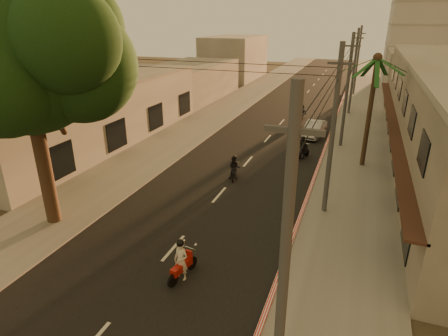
{
  "coord_description": "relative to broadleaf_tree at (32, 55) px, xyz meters",
  "views": [
    {
      "loc": [
        7.35,
        -11.06,
        10.06
      ],
      "look_at": [
        0.44,
        7.64,
        1.97
      ],
      "focal_mm": 30.0,
      "sensor_mm": 36.0,
      "label": 1
    }
  ],
  "objects": [
    {
      "name": "scooter_far_a",
      "position": [
        8.09,
        22.82,
        -7.58
      ],
      "size": [
        1.16,
        1.98,
        1.98
      ],
      "rotation": [
        0.0,
        0.0,
        -0.22
      ],
      "color": "black",
      "rests_on": "ground"
    },
    {
      "name": "road",
      "position": [
        6.61,
        17.86,
        -8.47
      ],
      "size": [
        10.0,
        140.0,
        0.02
      ],
      "primitive_type": "cube",
      "color": "black",
      "rests_on": "ground"
    },
    {
      "name": "left_building",
      "position": [
        -7.37,
        11.86,
        -5.88
      ],
      "size": [
        8.2,
        24.2,
        5.2
      ],
      "color": "#A7A397",
      "rests_on": "ground"
    },
    {
      "name": "filler_left_far",
      "position": [
        -7.39,
        49.86,
        -4.98
      ],
      "size": [
        8.0,
        14.0,
        7.0
      ],
      "primitive_type": "cube",
      "color": "#A7A397",
      "rests_on": "ground"
    },
    {
      "name": "curb_stripe",
      "position": [
        11.71,
        12.86,
        -8.38
      ],
      "size": [
        0.2,
        60.0,
        0.2
      ],
      "primitive_type": "cube",
      "color": "red",
      "rests_on": "ground"
    },
    {
      "name": "sidewalk_right",
      "position": [
        14.11,
        17.86,
        -8.42
      ],
      "size": [
        5.0,
        140.0,
        0.12
      ],
      "primitive_type": "cube",
      "color": "slate",
      "rests_on": "ground"
    },
    {
      "name": "parked_car",
      "position": [
        10.33,
        20.02,
        -7.79
      ],
      "size": [
        2.37,
        4.48,
        1.37
      ],
      "primitive_type": "imported",
      "rotation": [
        0.0,
        0.0,
        -0.11
      ],
      "color": "#9EA0A6",
      "rests_on": "ground"
    },
    {
      "name": "palm_tree",
      "position": [
        14.61,
        13.86,
        -1.33
      ],
      "size": [
        5.0,
        5.0,
        8.2
      ],
      "color": "black",
      "rests_on": "ground"
    },
    {
      "name": "ground",
      "position": [
        6.61,
        -2.14,
        -8.48
      ],
      "size": [
        160.0,
        160.0,
        0.0
      ],
      "primitive_type": "plane",
      "color": "#383023",
      "rests_on": "ground"
    },
    {
      "name": "filler_right",
      "position": [
        20.61,
        42.86,
        -5.48
      ],
      "size": [
        8.0,
        14.0,
        6.0
      ],
      "primitive_type": "cube",
      "color": "#A7A397",
      "rests_on": "ground"
    },
    {
      "name": "scooter_red",
      "position": [
        7.95,
        -1.94,
        -7.65
      ],
      "size": [
        0.87,
        1.89,
        1.88
      ],
      "rotation": [
        0.0,
        0.0,
        -0.19
      ],
      "color": "black",
      "rests_on": "ground"
    },
    {
      "name": "sidewalk_left",
      "position": [
        -0.89,
        17.86,
        -8.42
      ],
      "size": [
        5.0,
        140.0,
        0.12
      ],
      "primitive_type": "cube",
      "color": "slate",
      "rests_on": "ground"
    },
    {
      "name": "scooter_far_b",
      "position": [
        8.32,
        25.74,
        -7.74
      ],
      "size": [
        1.03,
        1.65,
        1.62
      ],
      "rotation": [
        0.0,
        0.0,
        -0.03
      ],
      "color": "black",
      "rests_on": "ground"
    },
    {
      "name": "utility_poles",
      "position": [
        12.81,
        17.86,
        -1.94
      ],
      "size": [
        1.2,
        48.26,
        9.0
      ],
      "color": "#38383A",
      "rests_on": "ground"
    },
    {
      "name": "filler_left_near",
      "position": [
        -7.39,
        31.86,
        -6.28
      ],
      "size": [
        8.0,
        14.0,
        4.4
      ],
      "primitive_type": "cube",
      "color": "#A7A397",
      "rests_on": "ground"
    },
    {
      "name": "scooter_mid_b",
      "position": [
        10.27,
        13.92,
        -7.66
      ],
      "size": [
        1.28,
        1.71,
        1.78
      ],
      "rotation": [
        0.0,
        0.0,
        -0.4
      ],
      "color": "black",
      "rests_on": "ground"
    },
    {
      "name": "broadleaf_tree",
      "position": [
        0.0,
        0.0,
        0.0
      ],
      "size": [
        9.6,
        8.7,
        12.1
      ],
      "color": "black",
      "rests_on": "ground"
    },
    {
      "name": "scooter_mid_a",
      "position": [
        6.7,
        8.43,
        -7.71
      ],
      "size": [
        1.02,
        1.71,
        1.69
      ],
      "rotation": [
        0.0,
        0.0,
        0.2
      ],
      "color": "black",
      "rests_on": "ground"
    }
  ]
}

